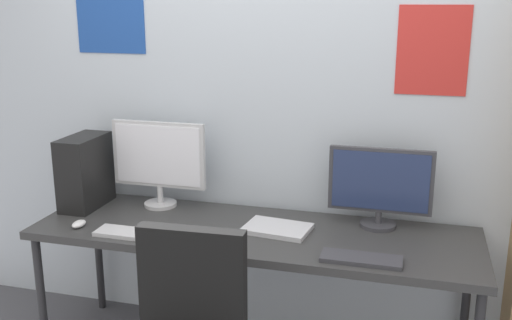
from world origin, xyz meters
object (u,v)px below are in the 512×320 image
(desk, at_px, (253,239))
(keyboard_right, at_px, (361,259))
(pc_tower, at_px, (85,172))
(laptop_closed, at_px, (277,229))
(monitor_left, at_px, (159,159))
(computer_mouse, at_px, (79,224))
(keyboard_left, at_px, (131,233))
(monitor_right, at_px, (380,185))

(desk, xyz_separation_m, keyboard_right, (0.56, -0.23, 0.06))
(desk, height_order, keyboard_right, keyboard_right)
(pc_tower, distance_m, laptop_closed, 1.13)
(desk, bearing_deg, monitor_left, 160.51)
(pc_tower, height_order, computer_mouse, pc_tower)
(computer_mouse, bearing_deg, desk, 12.93)
(desk, distance_m, pc_tower, 1.03)
(monitor_left, distance_m, keyboard_left, 0.51)
(keyboard_right, bearing_deg, pc_tower, 168.02)
(monitor_right, xyz_separation_m, keyboard_right, (-0.04, -0.44, -0.21))
(keyboard_right, distance_m, laptop_closed, 0.51)
(keyboard_left, xyz_separation_m, keyboard_right, (1.12, 0.00, 0.00))
(laptop_closed, bearing_deg, monitor_right, 28.63)
(monitor_right, relative_size, pc_tower, 1.30)
(desk, xyz_separation_m, laptop_closed, (0.12, 0.02, 0.06))
(monitor_left, distance_m, keyboard_right, 1.27)
(monitor_left, relative_size, pc_tower, 1.34)
(keyboard_left, bearing_deg, desk, 22.33)
(pc_tower, bearing_deg, laptop_closed, -4.18)
(desk, bearing_deg, pc_tower, 174.26)
(desk, xyz_separation_m, monitor_left, (-0.60, 0.21, 0.32))
(pc_tower, bearing_deg, keyboard_right, -11.98)
(pc_tower, xyz_separation_m, keyboard_right, (1.55, -0.33, -0.19))
(pc_tower, bearing_deg, computer_mouse, -66.65)
(monitor_left, xyz_separation_m, keyboard_right, (1.16, -0.44, -0.26))
(keyboard_right, bearing_deg, monitor_left, 159.13)
(monitor_right, height_order, pc_tower, monitor_right)
(keyboard_left, relative_size, computer_mouse, 3.65)
(laptop_closed, bearing_deg, computer_mouse, -160.86)
(monitor_left, xyz_separation_m, computer_mouse, (-0.27, -0.41, -0.25))
(monitor_right, bearing_deg, monitor_left, 180.00)
(keyboard_left, bearing_deg, monitor_left, 95.17)
(desk, height_order, monitor_left, monitor_left)
(keyboard_right, relative_size, computer_mouse, 3.71)
(monitor_left, xyz_separation_m, keyboard_left, (0.04, -0.44, -0.26))
(computer_mouse, bearing_deg, monitor_right, 15.66)
(desk, height_order, monitor_right, monitor_right)
(computer_mouse, bearing_deg, keyboard_right, -1.26)
(monitor_right, xyz_separation_m, keyboard_left, (-1.16, -0.44, -0.21))
(desk, relative_size, pc_tower, 5.60)
(desk, height_order, laptop_closed, laptop_closed)
(desk, relative_size, monitor_right, 4.32)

